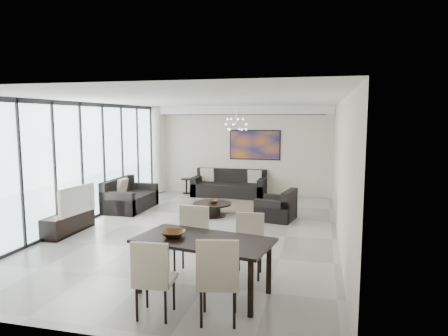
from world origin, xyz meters
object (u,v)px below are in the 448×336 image
(tv_console, at_px, (69,223))
(television, at_px, (73,200))
(coffee_table, at_px, (212,209))
(sofa_main, at_px, (229,187))
(dining_table, at_px, (203,245))

(tv_console, xyz_separation_m, television, (0.16, -0.03, 0.53))
(television, bearing_deg, coffee_table, -41.38)
(coffee_table, bearing_deg, tv_console, -140.24)
(sofa_main, bearing_deg, television, -115.21)
(sofa_main, height_order, television, television)
(coffee_table, bearing_deg, sofa_main, 93.56)
(tv_console, bearing_deg, dining_table, -30.60)
(tv_console, relative_size, television, 1.34)
(tv_console, xyz_separation_m, dining_table, (3.77, -2.23, 0.50))
(tv_console, bearing_deg, television, -9.53)
(dining_table, bearing_deg, television, 148.61)
(television, relative_size, dining_table, 0.52)
(tv_console, distance_m, dining_table, 4.40)
(television, bearing_deg, sofa_main, -18.44)
(sofa_main, distance_m, dining_table, 7.30)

